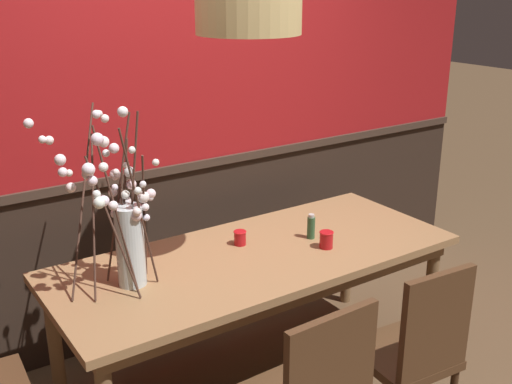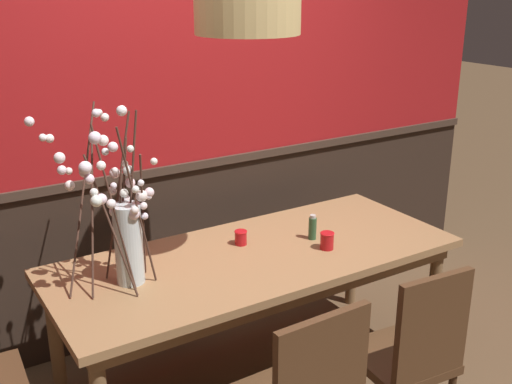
{
  "view_description": "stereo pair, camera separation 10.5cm",
  "coord_description": "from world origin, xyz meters",
  "px_view_note": "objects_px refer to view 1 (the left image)",
  "views": [
    {
      "loc": [
        -1.66,
        -2.46,
        2.12
      ],
      "look_at": [
        0.0,
        0.0,
        1.09
      ],
      "focal_mm": 43.49,
      "sensor_mm": 36.0,
      "label": 1
    },
    {
      "loc": [
        -1.57,
        -2.52,
        2.12
      ],
      "look_at": [
        0.0,
        0.0,
        1.09
      ],
      "focal_mm": 43.49,
      "sensor_mm": 36.0,
      "label": 2
    }
  ],
  "objects_px": {
    "dining_table": "(256,267)",
    "pendant_lamp": "(248,8)",
    "candle_holder_nearer_center": "(326,240)",
    "chair_near_side_right": "(414,349)",
    "candle_holder_nearer_edge": "(240,238)",
    "chair_far_side_left": "(142,251)",
    "vase_with_blossoms": "(123,226)",
    "condiment_bottle": "(310,227)"
  },
  "relations": [
    {
      "from": "candle_holder_nearer_edge",
      "to": "condiment_bottle",
      "type": "distance_m",
      "value": 0.4
    },
    {
      "from": "candle_holder_nearer_edge",
      "to": "chair_far_side_left",
      "type": "bearing_deg",
      "value": 110.72
    },
    {
      "from": "candle_holder_nearer_center",
      "to": "condiment_bottle",
      "type": "relative_size",
      "value": 0.66
    },
    {
      "from": "pendant_lamp",
      "to": "chair_near_side_right",
      "type": "bearing_deg",
      "value": -62.7
    },
    {
      "from": "chair_near_side_right",
      "to": "condiment_bottle",
      "type": "distance_m",
      "value": 0.91
    },
    {
      "from": "chair_far_side_left",
      "to": "vase_with_blossoms",
      "type": "bearing_deg",
      "value": -117.42
    },
    {
      "from": "chair_far_side_left",
      "to": "candle_holder_nearer_edge",
      "type": "xyz_separation_m",
      "value": [
        0.27,
        -0.72,
        0.28
      ]
    },
    {
      "from": "dining_table",
      "to": "chair_near_side_right",
      "type": "xyz_separation_m",
      "value": [
        0.3,
        -0.85,
        -0.15
      ]
    },
    {
      "from": "condiment_bottle",
      "to": "vase_with_blossoms",
      "type": "bearing_deg",
      "value": 177.13
    },
    {
      "from": "candle_holder_nearer_center",
      "to": "condiment_bottle",
      "type": "distance_m",
      "value": 0.16
    },
    {
      "from": "dining_table",
      "to": "pendant_lamp",
      "type": "bearing_deg",
      "value": -138.78
    },
    {
      "from": "chair_near_side_right",
      "to": "candle_holder_nearer_edge",
      "type": "relative_size",
      "value": 11.97
    },
    {
      "from": "candle_holder_nearer_edge",
      "to": "pendant_lamp",
      "type": "bearing_deg",
      "value": -111.58
    },
    {
      "from": "candle_holder_nearer_edge",
      "to": "pendant_lamp",
      "type": "relative_size",
      "value": 0.11
    },
    {
      "from": "dining_table",
      "to": "chair_far_side_left",
      "type": "relative_size",
      "value": 2.37
    },
    {
      "from": "chair_near_side_right",
      "to": "candle_holder_nearer_edge",
      "type": "height_order",
      "value": "chair_near_side_right"
    },
    {
      "from": "dining_table",
      "to": "candle_holder_nearer_edge",
      "type": "relative_size",
      "value": 27.06
    },
    {
      "from": "dining_table",
      "to": "pendant_lamp",
      "type": "relative_size",
      "value": 2.97
    },
    {
      "from": "chair_near_side_right",
      "to": "vase_with_blossoms",
      "type": "height_order",
      "value": "vase_with_blossoms"
    },
    {
      "from": "dining_table",
      "to": "candle_holder_nearer_center",
      "type": "xyz_separation_m",
      "value": [
        0.35,
        -0.15,
        0.13
      ]
    },
    {
      "from": "condiment_bottle",
      "to": "pendant_lamp",
      "type": "height_order",
      "value": "pendant_lamp"
    },
    {
      "from": "dining_table",
      "to": "chair_far_side_left",
      "type": "distance_m",
      "value": 0.92
    },
    {
      "from": "dining_table",
      "to": "candle_holder_nearer_edge",
      "type": "height_order",
      "value": "candle_holder_nearer_edge"
    },
    {
      "from": "dining_table",
      "to": "vase_with_blossoms",
      "type": "height_order",
      "value": "vase_with_blossoms"
    },
    {
      "from": "candle_holder_nearer_center",
      "to": "chair_near_side_right",
      "type": "bearing_deg",
      "value": -94.64
    },
    {
      "from": "vase_with_blossoms",
      "to": "chair_near_side_right",
      "type": "bearing_deg",
      "value": -42.52
    },
    {
      "from": "vase_with_blossoms",
      "to": "pendant_lamp",
      "type": "height_order",
      "value": "pendant_lamp"
    },
    {
      "from": "dining_table",
      "to": "pendant_lamp",
      "type": "xyz_separation_m",
      "value": [
        -0.1,
        -0.09,
        1.33
      ]
    },
    {
      "from": "condiment_bottle",
      "to": "pendant_lamp",
      "type": "bearing_deg",
      "value": -168.94
    },
    {
      "from": "candle_holder_nearer_edge",
      "to": "pendant_lamp",
      "type": "height_order",
      "value": "pendant_lamp"
    },
    {
      "from": "candle_holder_nearer_edge",
      "to": "pendant_lamp",
      "type": "distance_m",
      "value": 1.23
    },
    {
      "from": "chair_far_side_left",
      "to": "chair_near_side_right",
      "type": "bearing_deg",
      "value": -71.45
    },
    {
      "from": "vase_with_blossoms",
      "to": "candle_holder_nearer_center",
      "type": "bearing_deg",
      "value": -11.15
    },
    {
      "from": "chair_near_side_right",
      "to": "candle_holder_nearer_edge",
      "type": "distance_m",
      "value": 1.07
    },
    {
      "from": "chair_far_side_left",
      "to": "vase_with_blossoms",
      "type": "xyz_separation_m",
      "value": [
        -0.42,
        -0.8,
        0.53
      ]
    },
    {
      "from": "chair_far_side_left",
      "to": "condiment_bottle",
      "type": "bearing_deg",
      "value": -52.97
    },
    {
      "from": "chair_near_side_right",
      "to": "chair_far_side_left",
      "type": "bearing_deg",
      "value": 108.55
    },
    {
      "from": "chair_near_side_right",
      "to": "candle_holder_nearer_center",
      "type": "xyz_separation_m",
      "value": [
        0.06,
        0.7,
        0.27
      ]
    },
    {
      "from": "condiment_bottle",
      "to": "dining_table",
      "type": "bearing_deg",
      "value": -179.23
    },
    {
      "from": "chair_far_side_left",
      "to": "vase_with_blossoms",
      "type": "relative_size",
      "value": 1.09
    },
    {
      "from": "dining_table",
      "to": "vase_with_blossoms",
      "type": "distance_m",
      "value": 0.79
    },
    {
      "from": "chair_far_side_left",
      "to": "pendant_lamp",
      "type": "xyz_separation_m",
      "value": [
        0.18,
        -0.95,
        1.49
      ]
    }
  ]
}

